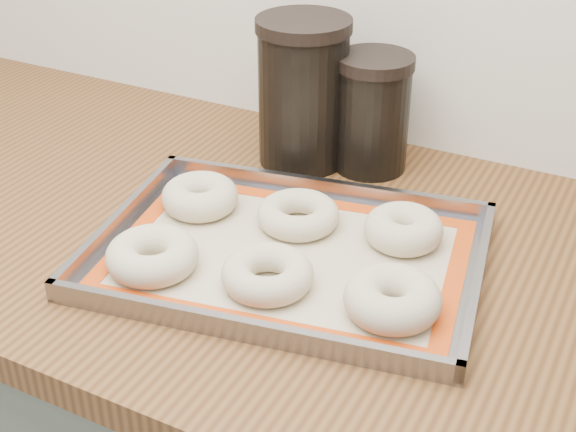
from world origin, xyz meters
The scene contains 11 objects.
countertop centered at (0.00, 1.68, 0.88)m, with size 3.06×0.68×0.04m, color brown.
baking_tray centered at (-0.23, 1.63, 0.91)m, with size 0.51×0.40×0.03m.
baking_mat centered at (-0.23, 1.63, 0.90)m, with size 0.46×0.36×0.00m.
bagel_front_left centered at (-0.35, 1.53, 0.92)m, with size 0.11×0.11×0.04m, color beige.
bagel_front_mid centered at (-0.22, 1.56, 0.92)m, with size 0.11×0.11×0.04m, color beige.
bagel_front_right centered at (-0.07, 1.58, 0.93)m, with size 0.11×0.11×0.04m, color beige.
bagel_back_left centered at (-0.38, 1.67, 0.92)m, with size 0.10×0.10×0.04m, color beige.
bagel_back_mid centered at (-0.25, 1.70, 0.92)m, with size 0.11×0.11×0.03m, color beige.
bagel_back_right centered at (-0.11, 1.72, 0.92)m, with size 0.10×0.10×0.04m, color beige.
canister_left centered at (-0.33, 1.87, 1.01)m, with size 0.13×0.13×0.22m.
canister_mid centered at (-0.23, 1.90, 0.99)m, with size 0.11×0.11×0.17m.
Camera 1 is at (0.15, 0.91, 1.44)m, focal length 50.00 mm.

